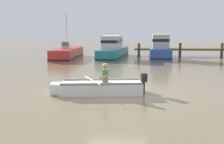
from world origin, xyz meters
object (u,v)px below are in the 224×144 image
object	(u,v)px
moored_boat_red	(67,54)
moored_boat_blue	(160,49)
rowboat_with_person	(99,87)
moored_boat_teal	(113,50)

from	to	relation	value
moored_boat_red	moored_boat_blue	world-z (taller)	moored_boat_red
rowboat_with_person	moored_boat_red	world-z (taller)	moored_boat_red
rowboat_with_person	moored_boat_red	size ratio (longest dim) A/B	0.62
rowboat_with_person	moored_boat_blue	bearing A→B (deg)	75.19
moored_boat_blue	rowboat_with_person	bearing A→B (deg)	-104.81
rowboat_with_person	moored_boat_red	distance (m)	14.00
moored_boat_teal	moored_boat_blue	distance (m)	4.08
moored_boat_red	moored_boat_teal	size ratio (longest dim) A/B	0.88
moored_boat_teal	moored_boat_blue	xyz separation A→B (m)	(4.08, -0.17, 0.05)
rowboat_with_person	moored_boat_teal	xyz separation A→B (m)	(-0.39, 14.13, 0.47)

